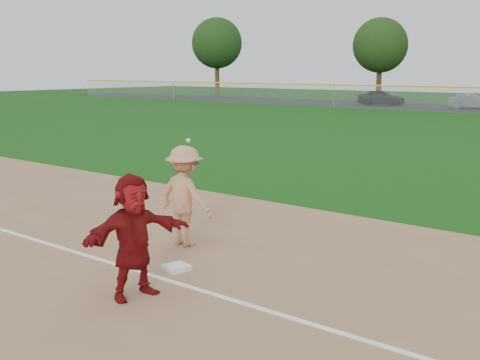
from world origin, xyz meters
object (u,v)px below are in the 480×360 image
Objects in this scene: car_left at (382,97)px; car_mid at (472,102)px; base_runner at (133,236)px; first_base at (177,268)px.

car_left is 1.14× the size of car_mid.
car_mid is at bearing -105.03° from car_left.
base_runner is 50.62m from car_left.
car_left is 8.37m from car_mid.
car_left reaches higher than car_mid.
base_runner is 48.08m from car_mid.
base_runner is at bearing 174.77° from car_mid.
first_base is at bearing -172.62° from car_left.
car_left is (-18.15, 45.87, 0.68)m from first_base.
car_mid is (8.37, -0.12, -0.11)m from car_left.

